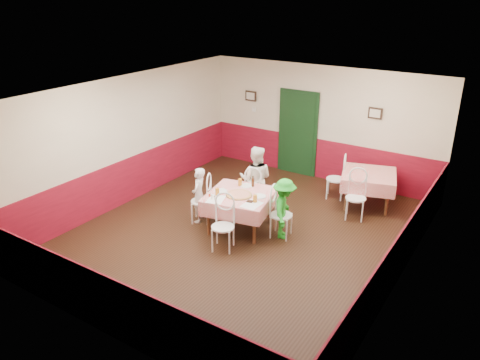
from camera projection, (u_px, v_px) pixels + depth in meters
The scene contains 39 objects.
floor at pixel (244, 233), 9.22m from camera, with size 7.00×7.00×0.00m, color black.
ceiling at pixel (245, 92), 8.15m from camera, with size 7.00×7.00×0.00m, color white.
back_wall at pixel (321, 124), 11.40m from camera, with size 6.00×0.10×2.80m, color beige.
front_wall at pixel (98, 248), 5.97m from camera, with size 6.00×0.10×2.80m, color beige.
left_wall at pixel (129, 140), 10.19m from camera, with size 0.10×7.00×2.80m, color beige.
right_wall at pixel (409, 204), 7.18m from camera, with size 0.10×7.00×2.80m, color beige.
wainscot_back at pixel (319, 158), 11.73m from camera, with size 6.00×0.03×1.00m, color maroon.
wainscot_front at pixel (107, 305), 6.33m from camera, with size 6.00×0.03×1.00m, color maroon.
wainscot_left at pixel (133, 178), 10.53m from camera, with size 0.03×7.00×1.00m, color maroon.
wainscot_right at pixel (400, 254), 7.53m from camera, with size 0.03×7.00×1.00m, color maroon.
door at pixel (298, 134), 11.80m from camera, with size 0.96×0.06×2.10m, color black.
picture_left at pixel (251, 96), 12.19m from camera, with size 0.32×0.03×0.26m, color black.
picture_right at pixel (375, 113), 10.54m from camera, with size 0.32×0.03×0.26m, color black.
thermostat at pixel (254, 110), 12.28m from camera, with size 0.10×0.03×0.10m, color white.
main_table at pixel (240, 211), 9.25m from camera, with size 1.22×1.22×0.77m, color red.
second_table at pixel (367, 189), 10.26m from camera, with size 1.12×1.12×0.77m, color red.
chair_left at pixel (201, 201), 9.51m from camera, with size 0.42×0.42×0.90m, color white, non-canonical shape.
chair_right at pixel (281, 215), 8.93m from camera, with size 0.42×0.42×0.90m, color white, non-canonical shape.
chair_far at pixel (255, 192), 9.95m from camera, with size 0.42×0.42×0.90m, color white, non-canonical shape.
chair_near at pixel (223, 227), 8.49m from camera, with size 0.42×0.42×0.90m, color white, non-canonical shape.
chair_second_a at pixel (336, 179), 10.60m from camera, with size 0.42×0.42×0.90m, color white, non-canonical shape.
chair_second_b at pixel (356, 198), 9.65m from camera, with size 0.42×0.42×0.90m, color white, non-canonical shape.
pizza at pixel (239, 195), 9.02m from camera, with size 0.49×0.49×0.03m, color #B74723.
plate_left at pixel (221, 191), 9.21m from camera, with size 0.25×0.25×0.01m, color white.
plate_right at pixel (260, 196), 8.97m from camera, with size 0.25×0.25×0.01m, color white.
plate_far at pixel (246, 186), 9.45m from camera, with size 0.25×0.25×0.01m, color white.
glass_a at pixel (217, 192), 9.01m from camera, with size 0.08×0.08×0.14m, color #BF7219.
glass_b at pixel (255, 199), 8.72m from camera, with size 0.08×0.08×0.14m, color #BF7219.
glass_c at pixel (240, 182), 9.44m from camera, with size 0.08×0.08×0.15m, color #BF7219.
beer_bottle at pixel (253, 182), 9.39m from camera, with size 0.06×0.06×0.21m, color #381C0A.
shaker_a at pixel (212, 197), 8.85m from camera, with size 0.04×0.04×0.09m, color silver.
shaker_b at pixel (215, 198), 8.80m from camera, with size 0.04×0.04×0.09m, color silver.
shaker_c at pixel (210, 195), 8.95m from camera, with size 0.04×0.04×0.09m, color #B23319.
menu_left at pixel (216, 199), 8.87m from camera, with size 0.30×0.40×0.00m, color white.
menu_right at pixel (252, 205), 8.65m from camera, with size 0.30×0.40×0.00m, color white.
wallet at pixel (250, 201), 8.76m from camera, with size 0.11×0.09×0.02m, color black.
diner_left at pixel (199, 195), 9.48m from camera, with size 0.42×0.28×1.16m, color gray.
diner_far at pixel (256, 179), 9.89m from camera, with size 0.70×0.55×1.45m, color gray.
diner_right at pixel (284, 209), 8.86m from camera, with size 0.77×0.44×1.19m, color gray.
Camera 1 is at (4.34, -6.86, 4.50)m, focal length 35.00 mm.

